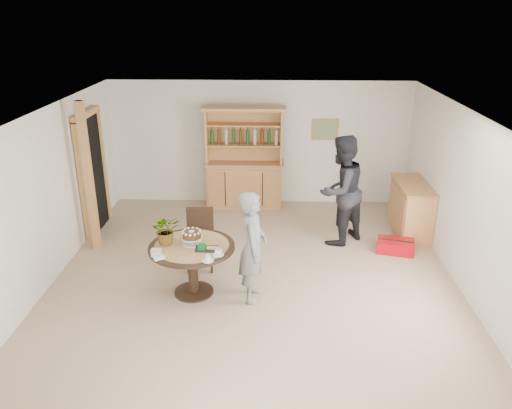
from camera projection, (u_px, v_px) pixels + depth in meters
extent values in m
plane|color=tan|center=(254.00, 288.00, 7.29)|extent=(7.00, 7.00, 0.00)
cube|color=white|center=(260.00, 143.00, 10.08)|extent=(6.00, 0.04, 2.50)
cube|color=white|center=(235.00, 393.00, 3.58)|extent=(6.00, 0.04, 2.50)
cube|color=white|center=(38.00, 206.00, 6.92)|extent=(0.04, 7.00, 2.50)
cube|color=white|center=(475.00, 212.00, 6.74)|extent=(0.04, 7.00, 2.50)
cube|color=white|center=(253.00, 118.00, 6.36)|extent=(6.00, 7.00, 0.04)
cube|color=tan|center=(325.00, 130.00, 9.90)|extent=(0.52, 0.03, 0.42)
cube|color=#59724C|center=(325.00, 130.00, 9.88)|extent=(0.44, 0.02, 0.34)
cube|color=black|center=(92.00, 175.00, 8.85)|extent=(0.10, 0.90, 2.10)
cube|color=tan|center=(83.00, 184.00, 8.38)|extent=(0.12, 0.10, 2.10)
cube|color=tan|center=(102.00, 166.00, 9.31)|extent=(0.12, 0.10, 2.10)
cube|color=tan|center=(86.00, 114.00, 8.44)|extent=(0.12, 1.10, 0.10)
cube|color=tan|center=(89.00, 179.00, 8.02)|extent=(0.12, 0.12, 2.50)
cube|color=tan|center=(245.00, 185.00, 10.14)|extent=(1.50, 0.50, 0.90)
cube|color=tan|center=(244.00, 163.00, 9.97)|extent=(1.56, 0.54, 0.04)
cube|color=tan|center=(244.00, 134.00, 9.85)|extent=(1.50, 0.04, 1.06)
cube|color=tan|center=(207.00, 136.00, 9.74)|extent=(0.04, 0.34, 1.06)
cube|color=tan|center=(281.00, 137.00, 9.69)|extent=(0.04, 0.34, 1.06)
cube|color=tan|center=(244.00, 145.00, 9.78)|extent=(1.44, 0.32, 0.03)
cube|color=tan|center=(244.00, 125.00, 9.63)|extent=(1.44, 0.32, 0.03)
cube|color=tan|center=(244.00, 109.00, 9.52)|extent=(1.62, 0.40, 0.06)
cylinder|color=#194C1E|center=(215.00, 137.00, 9.74)|extent=(0.07, 0.07, 0.28)
cylinder|color=#4C2D14|center=(224.00, 137.00, 9.73)|extent=(0.07, 0.07, 0.28)
cylinder|color=#B2BFB2|center=(232.00, 137.00, 9.73)|extent=(0.07, 0.07, 0.28)
cylinder|color=#194C1E|center=(240.00, 137.00, 9.72)|extent=(0.07, 0.07, 0.28)
cylinder|color=#4C2D14|center=(248.00, 137.00, 9.72)|extent=(0.07, 0.07, 0.28)
cylinder|color=#B2BFB2|center=(256.00, 137.00, 9.71)|extent=(0.07, 0.07, 0.28)
cylinder|color=#194C1E|center=(264.00, 137.00, 9.71)|extent=(0.07, 0.07, 0.28)
cylinder|color=#4C2D14|center=(273.00, 137.00, 9.70)|extent=(0.07, 0.07, 0.28)
cube|color=tan|center=(411.00, 210.00, 8.90)|extent=(0.50, 1.20, 0.90)
cube|color=tan|center=(414.00, 185.00, 8.72)|extent=(0.54, 1.26, 0.04)
cylinder|color=black|center=(192.00, 247.00, 6.90)|extent=(1.20, 1.20, 0.04)
cylinder|color=black|center=(193.00, 271.00, 7.04)|extent=(0.14, 0.14, 0.70)
cylinder|color=black|center=(194.00, 292.00, 7.16)|extent=(0.56, 0.56, 0.03)
cylinder|color=tan|center=(192.00, 245.00, 6.89)|extent=(1.04, 1.04, 0.01)
cube|color=black|center=(200.00, 242.00, 7.70)|extent=(0.45, 0.45, 0.04)
cube|color=black|center=(200.00, 222.00, 7.78)|extent=(0.42, 0.06, 0.46)
cube|color=black|center=(200.00, 209.00, 7.70)|extent=(0.42, 0.07, 0.05)
cube|color=black|center=(188.00, 260.00, 7.61)|extent=(0.04, 0.04, 0.44)
cube|color=black|center=(212.00, 260.00, 7.62)|extent=(0.03, 0.04, 0.44)
cube|color=black|center=(190.00, 250.00, 7.95)|extent=(0.04, 0.03, 0.44)
cube|color=black|center=(213.00, 249.00, 7.96)|extent=(0.03, 0.03, 0.44)
cylinder|color=white|center=(192.00, 243.00, 6.93)|extent=(0.28, 0.28, 0.01)
cylinder|color=white|center=(192.00, 241.00, 6.92)|extent=(0.05, 0.05, 0.08)
cylinder|color=white|center=(192.00, 238.00, 6.90)|extent=(0.30, 0.30, 0.01)
cylinder|color=#4E3016|center=(192.00, 234.00, 6.88)|extent=(0.26, 0.26, 0.09)
cylinder|color=white|center=(192.00, 231.00, 6.87)|extent=(0.08, 0.08, 0.01)
sphere|color=white|center=(200.00, 232.00, 6.86)|extent=(0.04, 0.04, 0.04)
sphere|color=white|center=(200.00, 230.00, 6.92)|extent=(0.04, 0.04, 0.04)
sphere|color=white|center=(197.00, 228.00, 6.96)|extent=(0.04, 0.04, 0.04)
sphere|color=white|center=(193.00, 228.00, 6.98)|extent=(0.04, 0.04, 0.04)
sphere|color=white|center=(188.00, 228.00, 6.96)|extent=(0.04, 0.04, 0.04)
sphere|color=white|center=(185.00, 230.00, 6.92)|extent=(0.04, 0.04, 0.04)
sphere|color=white|center=(183.00, 231.00, 6.87)|extent=(0.04, 0.04, 0.04)
sphere|color=white|center=(183.00, 233.00, 6.81)|extent=(0.04, 0.04, 0.04)
sphere|color=white|center=(186.00, 235.00, 6.77)|extent=(0.04, 0.04, 0.04)
sphere|color=white|center=(190.00, 235.00, 6.75)|extent=(0.04, 0.04, 0.04)
sphere|color=white|center=(195.00, 235.00, 6.77)|extent=(0.04, 0.04, 0.04)
sphere|color=white|center=(198.00, 233.00, 6.81)|extent=(0.04, 0.04, 0.04)
imported|color=#3F7233|center=(166.00, 230.00, 6.87)|extent=(0.47, 0.44, 0.42)
cube|color=black|center=(206.00, 249.00, 6.77)|extent=(0.30, 0.20, 0.01)
cube|color=#0C6F20|center=(202.00, 247.00, 6.76)|extent=(0.10, 0.10, 0.06)
cube|color=#0C6F20|center=(202.00, 244.00, 6.74)|extent=(0.11, 0.02, 0.01)
cylinder|color=white|center=(218.00, 255.00, 6.61)|extent=(0.15, 0.15, 0.01)
imported|color=white|center=(218.00, 252.00, 6.60)|extent=(0.10, 0.10, 0.08)
cylinder|color=white|center=(208.00, 261.00, 6.46)|extent=(0.15, 0.15, 0.01)
imported|color=white|center=(208.00, 258.00, 6.44)|extent=(0.08, 0.08, 0.07)
cube|color=white|center=(156.00, 250.00, 6.71)|extent=(0.14, 0.08, 0.03)
cube|color=white|center=(156.00, 254.00, 6.60)|extent=(0.16, 0.11, 0.03)
cube|color=white|center=(159.00, 258.00, 6.50)|extent=(0.16, 0.14, 0.03)
imported|color=slate|center=(253.00, 247.00, 6.76)|extent=(0.39, 0.59, 1.59)
imported|color=black|center=(341.00, 190.00, 8.39)|extent=(1.16, 1.15, 1.89)
cube|color=red|center=(395.00, 246.00, 8.33)|extent=(0.68, 0.53, 0.20)
cube|color=black|center=(396.00, 240.00, 8.30)|extent=(0.55, 0.17, 0.01)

